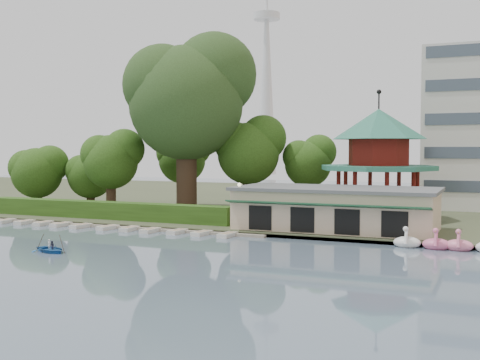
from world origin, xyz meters
The scene contains 13 objects.
ground_plane centered at (0.00, 0.00, 0.00)m, with size 220.00×220.00×0.00m, color slate.
shore centered at (0.00, 52.00, 0.20)m, with size 220.00×70.00×0.40m, color #424930.
embankment centered at (0.00, 17.30, 0.15)m, with size 220.00×0.60×0.30m, color gray.
dock centered at (-12.00, 17.20, 0.12)m, with size 34.00×1.60×0.24m, color gray.
boathouse centered at (10.00, 21.97, 2.37)m, with size 18.60×9.39×3.90m.
pavilion centered at (12.00, 32.00, 7.48)m, with size 12.40×12.40×13.50m.
broadcast_tower centered at (-42.00, 140.00, 33.98)m, with size 8.00×8.00×96.00m.
hedge centered at (-15.00, 20.50, 1.30)m, with size 30.00×2.00×1.80m, color #2D5318.
lamp_post centered at (1.50, 19.00, 3.34)m, with size 0.36×0.36×4.28m.
big_tree centered at (-8.82, 28.21, 14.13)m, with size 14.32×13.35×20.83m.
small_trees centered at (-13.95, 30.99, 6.51)m, with size 39.53×16.37×11.41m.
moored_rowboats centered at (-12.67, 15.84, 0.18)m, with size 30.04×2.69×0.36m.
rowboat_with_passengers centered at (-7.40, 3.35, 0.44)m, with size 5.03×4.34×2.01m.
Camera 1 is at (23.91, -32.61, 7.89)m, focal length 45.00 mm.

